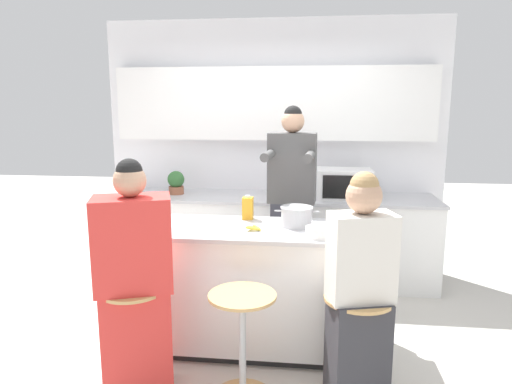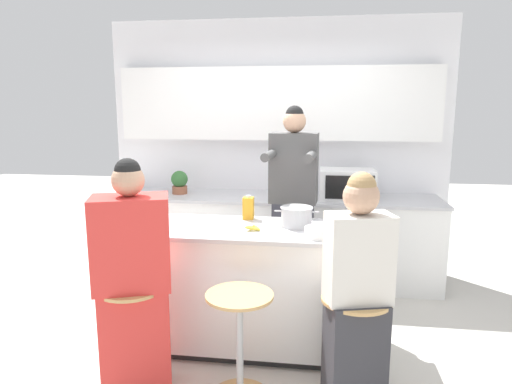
# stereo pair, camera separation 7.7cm
# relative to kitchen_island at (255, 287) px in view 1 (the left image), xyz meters

# --- Properties ---
(ground_plane) EXTENTS (16.00, 16.00, 0.00)m
(ground_plane) POSITION_rel_kitchen_island_xyz_m (0.00, 0.00, -0.47)
(ground_plane) COLOR beige
(wall_back) EXTENTS (3.61, 0.22, 2.70)m
(wall_back) POSITION_rel_kitchen_island_xyz_m (0.00, 1.71, 1.07)
(wall_back) COLOR white
(wall_back) RESTS_ON ground_plane
(back_counter) EXTENTS (3.35, 0.69, 0.89)m
(back_counter) POSITION_rel_kitchen_island_xyz_m (0.00, 1.38, -0.02)
(back_counter) COLOR white
(back_counter) RESTS_ON ground_plane
(kitchen_island) EXTENTS (1.72, 0.69, 0.93)m
(kitchen_island) POSITION_rel_kitchen_island_xyz_m (0.00, 0.00, 0.00)
(kitchen_island) COLOR black
(kitchen_island) RESTS_ON ground_plane
(bar_stool_leftmost) EXTENTS (0.41, 0.41, 0.69)m
(bar_stool_leftmost) POSITION_rel_kitchen_island_xyz_m (-0.69, -0.64, -0.07)
(bar_stool_leftmost) COLOR tan
(bar_stool_leftmost) RESTS_ON ground_plane
(bar_stool_center) EXTENTS (0.41, 0.41, 0.69)m
(bar_stool_center) POSITION_rel_kitchen_island_xyz_m (0.00, -0.65, -0.07)
(bar_stool_center) COLOR tan
(bar_stool_center) RESTS_ON ground_plane
(bar_stool_rightmost) EXTENTS (0.41, 0.41, 0.69)m
(bar_stool_rightmost) POSITION_rel_kitchen_island_xyz_m (0.69, -0.62, -0.07)
(bar_stool_rightmost) COLOR tan
(bar_stool_rightmost) RESTS_ON ground_plane
(person_cooking) EXTENTS (0.44, 0.58, 1.81)m
(person_cooking) POSITION_rel_kitchen_island_xyz_m (0.24, 0.65, 0.43)
(person_cooking) COLOR #383842
(person_cooking) RESTS_ON ground_plane
(person_wrapped_blanket) EXTENTS (0.53, 0.42, 1.50)m
(person_wrapped_blanket) POSITION_rel_kitchen_island_xyz_m (-0.67, -0.65, 0.24)
(person_wrapped_blanket) COLOR red
(person_wrapped_blanket) RESTS_ON ground_plane
(person_seated_near) EXTENTS (0.41, 0.34, 1.44)m
(person_seated_near) POSITION_rel_kitchen_island_xyz_m (0.69, -0.65, 0.20)
(person_seated_near) COLOR #333338
(person_seated_near) RESTS_ON ground_plane
(cooking_pot) EXTENTS (0.33, 0.24, 0.15)m
(cooking_pot) POSITION_rel_kitchen_island_xyz_m (0.30, 0.07, 0.53)
(cooking_pot) COLOR #B7BABC
(cooking_pot) RESTS_ON kitchen_island
(fruit_bowl) EXTENTS (0.19, 0.19, 0.07)m
(fruit_bowl) POSITION_rel_kitchen_island_xyz_m (0.46, -0.20, 0.49)
(fruit_bowl) COLOR white
(fruit_bowl) RESTS_ON kitchen_island
(coffee_cup_near) EXTENTS (0.11, 0.08, 0.09)m
(coffee_cup_near) POSITION_rel_kitchen_island_xyz_m (0.67, -0.15, 0.50)
(coffee_cup_near) COLOR #DB4C51
(coffee_cup_near) RESTS_ON kitchen_island
(banana_bunch) EXTENTS (0.13, 0.09, 0.04)m
(banana_bunch) POSITION_rel_kitchen_island_xyz_m (-0.00, -0.09, 0.48)
(banana_bunch) COLOR yellow
(banana_bunch) RESTS_ON kitchen_island
(juice_carton) EXTENTS (0.08, 0.08, 0.19)m
(juice_carton) POSITION_rel_kitchen_island_xyz_m (-0.08, 0.25, 0.55)
(juice_carton) COLOR gold
(juice_carton) RESTS_ON kitchen_island
(microwave) EXTENTS (0.54, 0.39, 0.30)m
(microwave) POSITION_rel_kitchen_island_xyz_m (0.73, 1.34, 0.57)
(microwave) COLOR white
(microwave) RESTS_ON back_counter
(potted_plant) EXTENTS (0.17, 0.17, 0.24)m
(potted_plant) POSITION_rel_kitchen_island_xyz_m (-0.99, 1.38, 0.55)
(potted_plant) COLOR #93563D
(potted_plant) RESTS_ON back_counter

